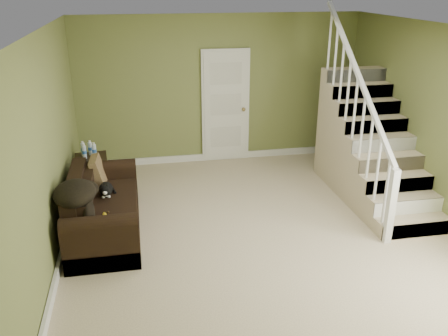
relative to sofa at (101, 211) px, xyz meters
name	(u,v)px	position (x,y,z in m)	size (l,w,h in m)	color
floor	(256,229)	(2.01, -0.32, -0.30)	(5.00, 5.50, 0.01)	tan
ceiling	(262,28)	(2.01, -0.32, 2.30)	(5.00, 5.50, 0.01)	white
wall_back	(220,90)	(2.01, 2.43, 1.00)	(5.00, 0.04, 2.60)	olive
wall_front	(357,255)	(2.01, -3.07, 1.00)	(5.00, 0.04, 2.60)	olive
wall_left	(48,150)	(-0.49, -0.32, 1.00)	(0.04, 5.50, 2.60)	olive
wall_right	(441,126)	(4.51, -0.32, 1.00)	(0.04, 5.50, 2.60)	olive
baseboard_back	(220,156)	(2.01, 2.40, -0.24)	(5.00, 0.04, 0.12)	white
baseboard_left	(64,243)	(-0.46, -0.32, -0.24)	(0.04, 5.50, 0.12)	white
baseboard_right	(424,210)	(4.48, -0.32, -0.24)	(0.04, 5.50, 0.12)	white
door	(226,106)	(2.11, 2.38, 0.71)	(0.86, 0.12, 2.02)	white
staircase	(367,151)	(4.01, 0.64, 0.34)	(1.00, 2.51, 2.82)	tan
sofa	(101,211)	(0.00, 0.00, 0.00)	(0.86, 1.99, 0.79)	black
side_table	(92,173)	(-0.21, 1.37, 0.00)	(0.51, 0.51, 0.81)	black
cat	(106,189)	(0.07, 0.21, 0.22)	(0.22, 0.48, 0.23)	black
banana	(105,216)	(0.07, -0.45, 0.15)	(0.05, 0.19, 0.05)	gold
throw_pillow	(98,172)	(-0.05, 0.65, 0.30)	(0.11, 0.43, 0.43)	#4D301E
throw_blanket	(75,193)	(-0.23, -0.52, 0.52)	(0.48, 0.63, 0.26)	black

